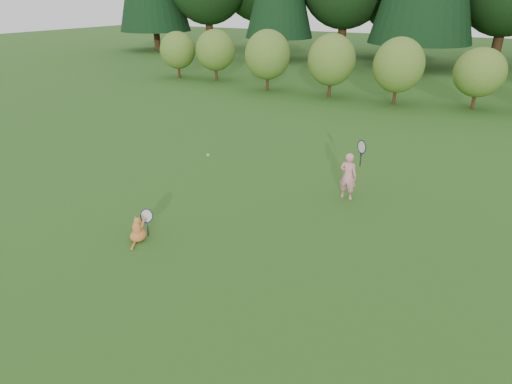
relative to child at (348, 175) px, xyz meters
The scene contains 5 objects.
ground 3.20m from the child, 116.57° to the right, with size 100.00×100.00×0.00m, color #245116.
shrub_row 10.31m from the child, 97.89° to the left, with size 28.00×3.00×2.80m, color #4B6A21, non-canonical shape.
child is the anchor object (origin of this frame).
cat 4.60m from the child, 128.05° to the right, with size 0.37×0.71×0.65m.
tennis_ball 3.11m from the child, 151.68° to the right, with size 0.07×0.07×0.07m.
Camera 1 is at (3.83, -5.78, 4.15)m, focal length 30.00 mm.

